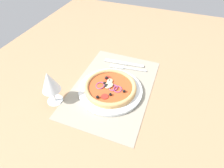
# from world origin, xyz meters

# --- Properties ---
(ground_plane) EXTENTS (1.90, 1.40, 0.02)m
(ground_plane) POSITION_xyz_m (0.00, 0.00, -0.01)
(ground_plane) COLOR #9E7A56
(placemat) EXTENTS (0.49, 0.33, 0.00)m
(placemat) POSITION_xyz_m (0.00, 0.00, 0.00)
(placemat) COLOR gray
(placemat) RESTS_ON ground_plane
(plate) EXTENTS (0.27, 0.27, 0.01)m
(plate) POSITION_xyz_m (-0.03, 0.00, 0.01)
(plate) COLOR white
(plate) RESTS_ON placemat
(pizza) EXTENTS (0.22, 0.22, 0.03)m
(pizza) POSITION_xyz_m (-0.03, 0.00, 0.03)
(pizza) COLOR tan
(pizza) RESTS_ON plate
(fork) EXTENTS (0.04, 0.18, 0.00)m
(fork) POSITION_xyz_m (0.14, -0.02, 0.01)
(fork) COLOR silver
(fork) RESTS_ON placemat
(knife) EXTENTS (0.03, 0.20, 0.01)m
(knife) POSITION_xyz_m (0.18, 0.01, 0.01)
(knife) COLOR silver
(knife) RESTS_ON placemat
(wine_glass) EXTENTS (0.07, 0.07, 0.15)m
(wine_glass) POSITION_xyz_m (-0.16, 0.19, 0.10)
(wine_glass) COLOR silver
(wine_glass) RESTS_ON ground_plane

